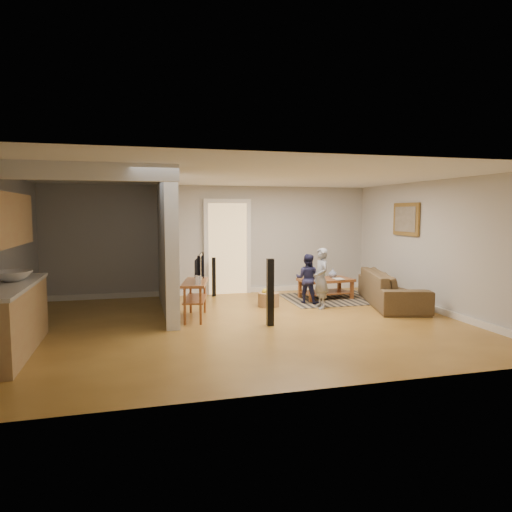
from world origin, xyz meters
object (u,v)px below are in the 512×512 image
at_px(coffee_table, 326,283).
at_px(speaker_right, 214,277).
at_px(child, 321,308).
at_px(toddler, 307,303).
at_px(tv_console, 196,285).
at_px(toy_basket, 268,299).
at_px(speaker_left, 270,292).
at_px(sofa, 391,305).

relative_size(coffee_table, speaker_right, 1.35).
distance_m(child, toddler, 0.55).
bearing_deg(speaker_right, toddler, -28.01).
relative_size(tv_console, child, 0.95).
bearing_deg(tv_console, child, 18.25).
bearing_deg(tv_console, toddler, 30.70).
xyz_separation_m(tv_console, toy_basket, (1.55, 0.68, -0.45)).
bearing_deg(child, speaker_left, -53.35).
xyz_separation_m(sofa, coffee_table, (-1.02, 0.98, 0.35)).
relative_size(tv_console, speaker_right, 1.28).
bearing_deg(toddler, toy_basket, 42.37).
bearing_deg(speaker_left, speaker_right, 102.60).
bearing_deg(tv_console, speaker_left, -22.82).
bearing_deg(speaker_left, toy_basket, 78.14).
height_order(speaker_left, toy_basket, speaker_left).
bearing_deg(coffee_table, child, -119.30).
bearing_deg(coffee_table, tv_console, -158.88).
distance_m(toy_basket, child, 1.06).
bearing_deg(toy_basket, child, -24.99).
distance_m(sofa, speaker_left, 3.12).
bearing_deg(speaker_right, coffee_table, -12.94).
relative_size(child, toddler, 1.16).
height_order(coffee_table, speaker_left, speaker_left).
height_order(coffee_table, toy_basket, coffee_table).
bearing_deg(speaker_left, toddler, 54.72).
height_order(sofa, speaker_left, speaker_left).
relative_size(speaker_right, child, 0.74).
distance_m(coffee_table, toddler, 0.78).
xyz_separation_m(coffee_table, toy_basket, (-1.46, -0.48, -0.19)).
bearing_deg(sofa, toddler, 85.83).
xyz_separation_m(sofa, tv_console, (-4.04, -0.18, 0.61)).
bearing_deg(speaker_right, sofa, -20.96).
xyz_separation_m(toy_basket, toddler, (0.88, 0.10, -0.16)).
height_order(sofa, coffee_table, coffee_table).
height_order(tv_console, toddler, tv_console).
bearing_deg(coffee_table, speaker_left, -133.47).
xyz_separation_m(coffee_table, tv_console, (-3.02, -1.16, 0.26)).
distance_m(coffee_table, speaker_left, 2.74).
xyz_separation_m(sofa, child, (-1.54, 0.06, 0.00)).
distance_m(sofa, tv_console, 4.09).
bearing_deg(toddler, speaker_left, 86.84).
height_order(speaker_left, speaker_right, speaker_left).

